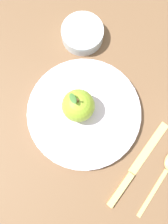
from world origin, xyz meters
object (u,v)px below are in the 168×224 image
object	(u,v)px
dinner_plate	(84,113)
knife	(133,172)
apple	(78,106)
side_bowl	(82,33)

from	to	relation	value
dinner_plate	knife	distance (m)	0.17
apple	knife	size ratio (longest dim) A/B	0.40
dinner_plate	apple	size ratio (longest dim) A/B	2.97
apple	side_bowl	distance (m)	0.19
side_bowl	knife	bearing A→B (deg)	128.17
dinner_plate	knife	xyz separation A→B (m)	(-0.15, 0.09, -0.01)
apple	knife	world-z (taller)	apple
dinner_plate	knife	world-z (taller)	dinner_plate
apple	knife	distance (m)	0.19
apple	side_bowl	bearing A→B (deg)	-73.29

